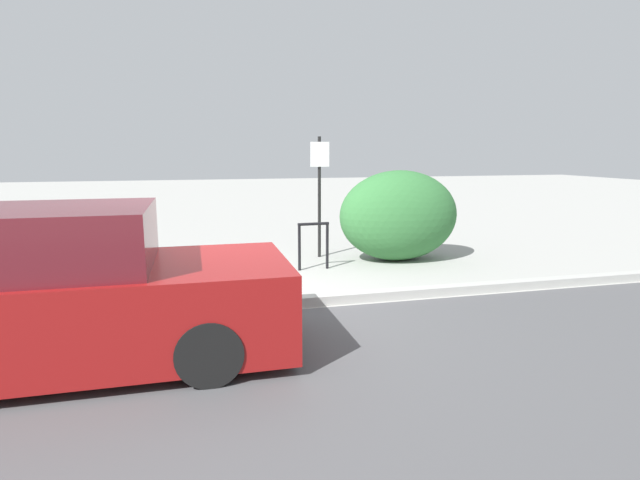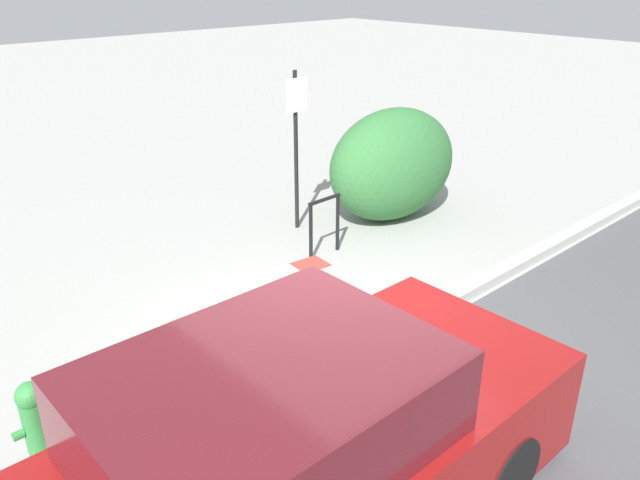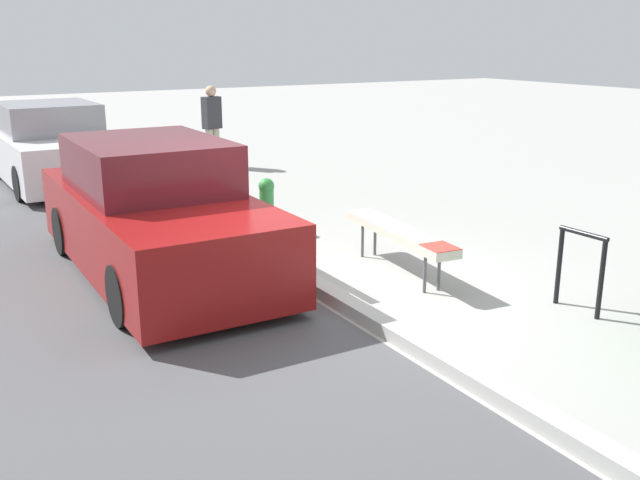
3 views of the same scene
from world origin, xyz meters
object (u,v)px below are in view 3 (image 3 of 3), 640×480
bench (399,233)px  parked_car_far (53,148)px  bike_rack (581,263)px  pedestrian (212,124)px  parked_car_near (155,215)px  fire_hydrant (267,204)px

bench → parked_car_far: parked_car_far is taller
bike_rack → pedestrian: size_ratio=0.49×
pedestrian → bench: bearing=68.0°
bike_rack → parked_car_far: bearing=-160.7°
bike_rack → parked_car_near: parked_car_near is taller
bench → pedestrian: 7.73m
bike_rack → parked_car_near: bearing=-135.5°
pedestrian → parked_car_near: size_ratio=0.39×
pedestrian → parked_car_far: 3.25m
bike_rack → fire_hydrant: bike_rack is taller
bike_rack → parked_car_near: (-3.28, -3.23, 0.18)m
fire_hydrant → parked_car_near: (0.96, -1.87, 0.28)m
pedestrian → bike_rack: bearing=74.2°
bench → parked_car_near: 2.79m
bench → pedestrian: (-7.67, 0.81, 0.42)m
bench → parked_car_near: parked_car_near is taller
bike_rack → parked_car_near: size_ratio=0.19×
fire_hydrant → parked_car_near: bearing=-62.9°
parked_car_near → bike_rack: bearing=44.3°
bench → pedestrian: size_ratio=1.22×
bench → bike_rack: size_ratio=2.48×
bench → parked_car_far: size_ratio=0.51×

